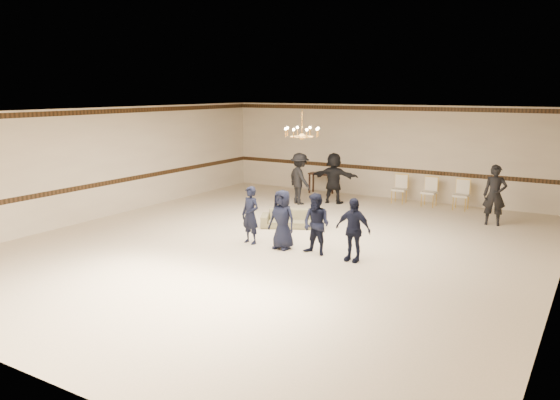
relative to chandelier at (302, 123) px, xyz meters
The scene contains 16 objects.
room 1.62m from the chandelier, 90.00° to the right, with size 12.01×14.01×3.21m.
chair_rail 6.27m from the chandelier, 90.00° to the left, with size 12.00×0.02×0.14m, color #392311.
crown_molding 5.99m from the chandelier, 90.00° to the left, with size 12.00×0.02×0.14m, color #392311.
chandelier is the anchor object (origin of this frame).
boy_a 2.61m from the chandelier, 119.57° to the right, with size 0.52×0.34×1.41m, color black.
boy_b 2.52m from the chandelier, 81.68° to the right, with size 0.69×0.45×1.41m, color black.
boy_c 2.73m from the chandelier, 49.31° to the right, with size 0.69×0.53×1.41m, color black.
boy_d 3.20m from the chandelier, 32.43° to the right, with size 0.83×0.34×1.41m, color black.
settee 2.79m from the chandelier, 135.48° to the left, with size 1.66×0.65×0.48m, color #7B7652.
adult_left 4.49m from the chandelier, 119.80° to the left, with size 1.09×0.63×1.69m, color black.
adult_mid 4.77m from the chandelier, 104.64° to the left, with size 1.56×0.50×1.69m, color black.
adult_right 5.87m from the chandelier, 43.28° to the left, with size 0.61×0.40×1.69m, color black.
banquet_chair_left 5.87m from the chandelier, 81.73° to the left, with size 0.45×0.45×0.93m, color beige, non-canonical shape.
banquet_chair_mid 6.08m from the chandelier, 71.52° to the left, with size 0.45×0.45×0.93m, color beige, non-canonical shape.
banquet_chair_right 6.44m from the chandelier, 62.39° to the left, with size 0.45×0.45×0.93m, color beige, non-canonical shape.
console_table 6.44m from the chandelier, 112.10° to the left, with size 0.88×0.37×0.74m, color black.
Camera 1 is at (6.59, -10.94, 3.69)m, focal length 35.02 mm.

